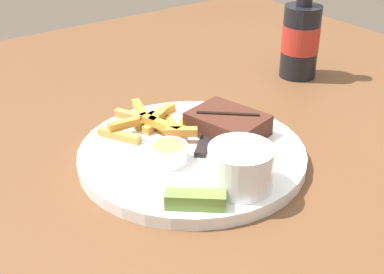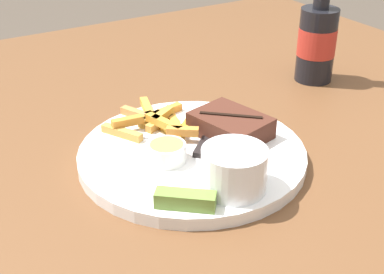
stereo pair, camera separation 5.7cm
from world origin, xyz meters
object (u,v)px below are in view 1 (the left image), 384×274
at_px(dinner_plate, 192,155).
at_px(coleslaw_cup, 241,165).
at_px(beer_bottle, 301,37).
at_px(dipping_sauce_cup, 169,153).
at_px(fork_utensil, 138,137).
at_px(pickle_spear, 195,200).
at_px(knife_utensil, 208,134).
at_px(steak_portion, 228,124).

distance_m(dinner_plate, coleslaw_cup, 0.12).
bearing_deg(beer_bottle, dipping_sauce_cup, -70.01).
bearing_deg(dinner_plate, fork_utensil, -148.17).
bearing_deg(pickle_spear, beer_bottle, 119.99).
bearing_deg(beer_bottle, fork_utensil, -81.06).
xyz_separation_m(pickle_spear, knife_utensil, (-0.13, 0.12, -0.01)).
bearing_deg(beer_bottle, coleslaw_cup, -55.58).
bearing_deg(pickle_spear, dinner_plate, 145.53).
height_order(pickle_spear, beer_bottle, beer_bottle).
xyz_separation_m(steak_portion, pickle_spear, (0.12, -0.15, -0.01)).
relative_size(dinner_plate, fork_utensil, 2.71).
distance_m(dinner_plate, beer_bottle, 0.39).
distance_m(fork_utensil, knife_utensil, 0.10).
bearing_deg(dipping_sauce_cup, beer_bottle, 109.99).
bearing_deg(dinner_plate, steak_portion, 96.05).
relative_size(dipping_sauce_cup, knife_utensil, 0.39).
xyz_separation_m(steak_portion, beer_bottle, (-0.13, 0.28, 0.05)).
height_order(dipping_sauce_cup, knife_utensil, dipping_sauce_cup).
distance_m(coleslaw_cup, beer_bottle, 0.44).
height_order(knife_utensil, beer_bottle, beer_bottle).
bearing_deg(fork_utensil, dinner_plate, 0.00).
xyz_separation_m(dipping_sauce_cup, knife_utensil, (-0.03, 0.09, -0.01)).
relative_size(fork_utensil, beer_bottle, 0.54).
height_order(dinner_plate, coleslaw_cup, coleslaw_cup).
relative_size(coleslaw_cup, dipping_sauce_cup, 1.58).
xyz_separation_m(steak_portion, fork_utensil, (-0.07, -0.12, -0.01)).
bearing_deg(dipping_sauce_cup, steak_portion, 98.17).
bearing_deg(fork_utensil, steak_portion, 28.77).
bearing_deg(beer_bottle, knife_utensil, -69.14).
bearing_deg(fork_utensil, pickle_spear, -41.60).
bearing_deg(dipping_sauce_cup, knife_utensil, 106.83).
bearing_deg(steak_portion, knife_utensil, -108.90).
height_order(dinner_plate, fork_utensil, fork_utensil).
distance_m(dinner_plate, knife_utensil, 0.05).
xyz_separation_m(fork_utensil, knife_utensil, (0.06, 0.09, 0.00)).
height_order(steak_portion, dipping_sauce_cup, steak_portion).
bearing_deg(knife_utensil, dinner_plate, 160.57).
bearing_deg(coleslaw_cup, steak_portion, 146.89).
xyz_separation_m(fork_utensil, beer_bottle, (-0.06, 0.40, 0.06)).
distance_m(dipping_sauce_cup, knife_utensil, 0.09).
bearing_deg(pickle_spear, coleslaw_cup, 92.12).
relative_size(steak_portion, pickle_spear, 1.77).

